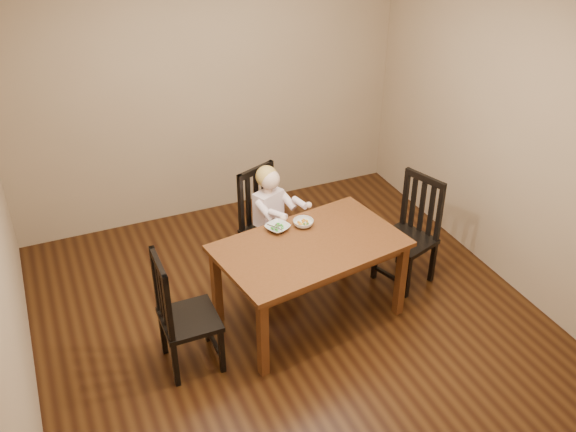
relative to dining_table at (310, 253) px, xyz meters
name	(u,v)px	position (x,y,z in m)	size (l,w,h in m)	color
room	(289,175)	(-0.16, 0.03, 0.71)	(4.01, 4.01, 2.71)	#3A1F0C
dining_table	(310,253)	(0.00, 0.00, 0.00)	(1.56, 1.08, 0.72)	#4F2C12
chair_child	(266,224)	(-0.06, 0.78, -0.16)	(0.55, 0.54, 0.99)	black
chair_left	(182,315)	(-1.09, -0.14, -0.16)	(0.41, 0.43, 0.99)	black
chair_right	(410,233)	(1.04, 0.14, -0.16)	(0.52, 0.54, 0.99)	black
toddler	(270,211)	(-0.04, 0.74, -0.01)	(0.33, 0.42, 0.57)	white
bowl_peas	(278,228)	(-0.15, 0.29, 0.11)	(0.18, 0.18, 0.05)	silver
bowl_veg	(303,223)	(0.06, 0.26, 0.11)	(0.17, 0.17, 0.05)	silver
fork	(275,228)	(-0.19, 0.26, 0.13)	(0.12, 0.08, 0.05)	silver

